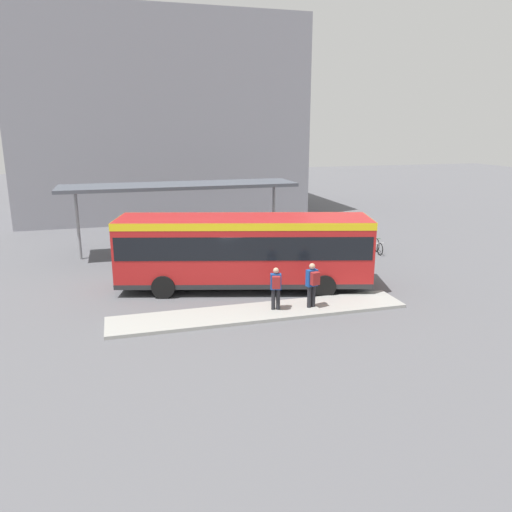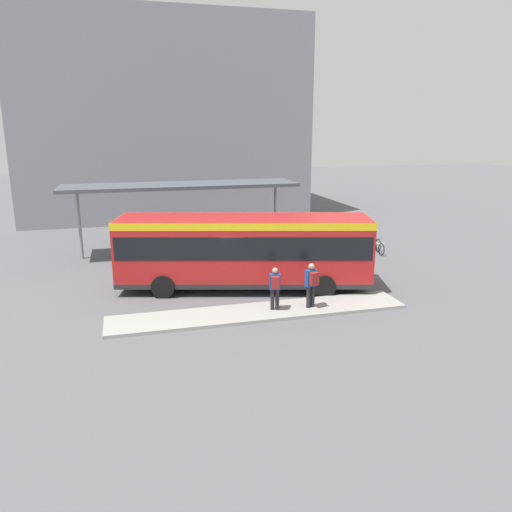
{
  "view_description": "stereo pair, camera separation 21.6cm",
  "coord_description": "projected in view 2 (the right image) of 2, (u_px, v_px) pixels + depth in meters",
  "views": [
    {
      "loc": [
        -4.99,
        -19.53,
        6.65
      ],
      "look_at": [
        0.52,
        0.0,
        1.37
      ],
      "focal_mm": 35.0,
      "sensor_mm": 36.0,
      "label": 1
    },
    {
      "loc": [
        -4.78,
        -19.59,
        6.65
      ],
      "look_at": [
        0.52,
        0.0,
        1.37
      ],
      "focal_mm": 35.0,
      "sensor_mm": 36.0,
      "label": 2
    }
  ],
  "objects": [
    {
      "name": "ground_plane",
      "position": [
        244.0,
        288.0,
        21.18
      ],
      "size": [
        120.0,
        120.0,
        0.0
      ],
      "primitive_type": "plane",
      "color": "#5B5B60"
    },
    {
      "name": "pedestrian_companion",
      "position": [
        275.0,
        286.0,
        18.08
      ],
      "size": [
        0.43,
        0.47,
        1.59
      ],
      "rotation": [
        0.0,
        0.0,
        1.33
      ],
      "color": "#232328",
      "rests_on": "curb_island"
    },
    {
      "name": "station_building",
      "position": [
        162.0,
        120.0,
        38.62
      ],
      "size": [
        20.55,
        11.07,
        14.32
      ],
      "color": "gray",
      "rests_on": "ground_plane"
    },
    {
      "name": "curb_island",
      "position": [
        259.0,
        312.0,
        18.24
      ],
      "size": [
        10.97,
        1.8,
        0.12
      ],
      "color": "#9E9E99",
      "rests_on": "ground_plane"
    },
    {
      "name": "potted_planter_near_shelter",
      "position": [
        220.0,
        248.0,
        25.29
      ],
      "size": [
        0.76,
        0.76,
        1.31
      ],
      "color": "slate",
      "rests_on": "ground_plane"
    },
    {
      "name": "bicycle_white",
      "position": [
        377.0,
        247.0,
        26.85
      ],
      "size": [
        0.48,
        1.59,
        0.69
      ],
      "rotation": [
        0.0,
        0.0,
        -1.61
      ],
      "color": "black",
      "rests_on": "ground_plane"
    },
    {
      "name": "bicycle_green",
      "position": [
        375.0,
        243.0,
        27.71
      ],
      "size": [
        0.48,
        1.71,
        0.74
      ],
      "rotation": [
        0.0,
        0.0,
        -1.7
      ],
      "color": "black",
      "rests_on": "ground_plane"
    },
    {
      "name": "pedestrian_waiting",
      "position": [
        312.0,
        283.0,
        18.31
      ],
      "size": [
        0.45,
        0.49,
        1.69
      ],
      "rotation": [
        0.0,
        0.0,
        1.79
      ],
      "color": "#232328",
      "rests_on": "curb_island"
    },
    {
      "name": "bicycle_red",
      "position": [
        363.0,
        241.0,
        28.43
      ],
      "size": [
        0.48,
        1.54,
        0.67
      ],
      "rotation": [
        0.0,
        0.0,
        -1.73
      ],
      "color": "black",
      "rests_on": "ground_plane"
    },
    {
      "name": "station_shelter",
      "position": [
        181.0,
        186.0,
        26.31
      ],
      "size": [
        12.3,
        2.87,
        3.72
      ],
      "color": "#4C515B",
      "rests_on": "ground_plane"
    },
    {
      "name": "city_bus",
      "position": [
        244.0,
        247.0,
        20.73
      ],
      "size": [
        10.68,
        5.18,
        3.03
      ],
      "rotation": [
        0.0,
        0.0,
        -0.26
      ],
      "color": "red",
      "rests_on": "ground_plane"
    }
  ]
}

